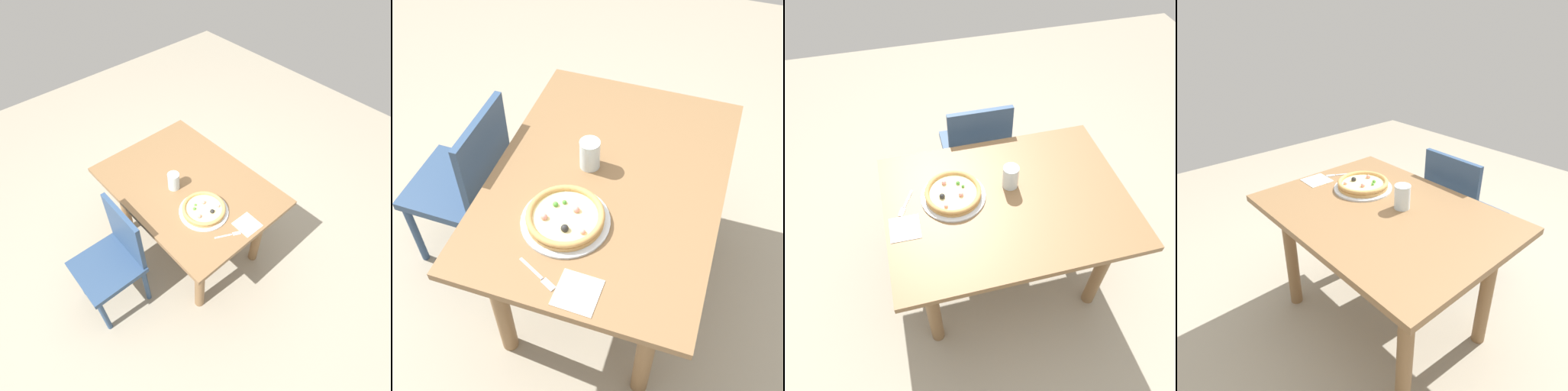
{
  "view_description": "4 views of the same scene",
  "coord_description": "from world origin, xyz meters",
  "views": [
    {
      "loc": [
        1.21,
        -1.01,
        2.4
      ],
      "look_at": [
        0.13,
        -0.04,
        0.74
      ],
      "focal_mm": 30.64,
      "sensor_mm": 36.0,
      "label": 1
    },
    {
      "loc": [
        1.27,
        0.34,
        2.13
      ],
      "look_at": [
        0.13,
        -0.04,
        0.74
      ],
      "focal_mm": 46.19,
      "sensor_mm": 36.0,
      "label": 2
    },
    {
      "loc": [
        0.43,
        1.15,
        2.17
      ],
      "look_at": [
        0.13,
        -0.04,
        0.74
      ],
      "focal_mm": 35.47,
      "sensor_mm": 36.0,
      "label": 3
    },
    {
      "loc": [
        -1.13,
        1.06,
        1.6
      ],
      "look_at": [
        0.13,
        -0.04,
        0.74
      ],
      "focal_mm": 33.25,
      "sensor_mm": 36.0,
      "label": 4
    }
  ],
  "objects": [
    {
      "name": "plate",
      "position": [
        0.25,
        -0.08,
        0.73
      ],
      "size": [
        0.32,
        0.32,
        0.01
      ],
      "primitive_type": "cylinder",
      "color": "silver",
      "rests_on": "dining_table"
    },
    {
      "name": "ground_plane",
      "position": [
        0.0,
        0.0,
        0.0
      ],
      "size": [
        6.0,
        6.0,
        0.0
      ],
      "primitive_type": "plane",
      "color": "#9E937F"
    },
    {
      "name": "napkin",
      "position": [
        0.51,
        0.05,
        0.72
      ],
      "size": [
        0.14,
        0.14,
        0.0
      ],
      "primitive_type": "cube",
      "rotation": [
        0.0,
        0.0,
        -0.02
      ],
      "color": "white",
      "rests_on": "dining_table"
    },
    {
      "name": "chair_near",
      "position": [
        0.0,
        -0.65,
        0.47
      ],
      "size": [
        0.41,
        0.41,
        0.86
      ],
      "rotation": [
        0.0,
        0.0,
        3.13
      ],
      "color": "navy",
      "rests_on": "ground"
    },
    {
      "name": "pizza",
      "position": [
        0.25,
        -0.08,
        0.75
      ],
      "size": [
        0.28,
        0.28,
        0.05
      ],
      "color": "tan",
      "rests_on": "plate"
    },
    {
      "name": "dining_table",
      "position": [
        0.0,
        0.0,
        0.6
      ],
      "size": [
        1.2,
        0.88,
        0.72
      ],
      "color": "olive",
      "rests_on": "ground"
    },
    {
      "name": "fork",
      "position": [
        0.49,
        -0.08,
        0.72
      ],
      "size": [
        0.09,
        0.15,
        0.0
      ],
      "rotation": [
        0.0,
        0.0,
        1.09
      ],
      "color": "silver",
      "rests_on": "dining_table"
    },
    {
      "name": "drinking_glass",
      "position": [
        -0.04,
        -0.09,
        0.78
      ],
      "size": [
        0.08,
        0.08,
        0.12
      ],
      "primitive_type": "cylinder",
      "color": "silver",
      "rests_on": "dining_table"
    }
  ]
}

